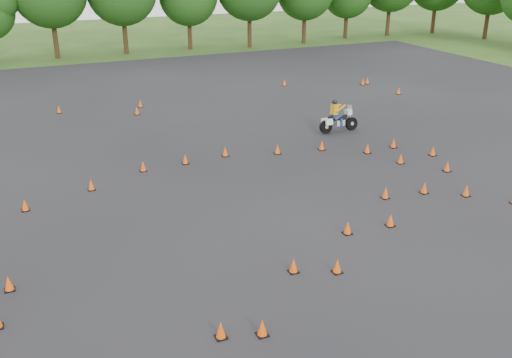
% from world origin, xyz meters
% --- Properties ---
extents(ground, '(140.00, 140.00, 0.00)m').
position_xyz_m(ground, '(0.00, 0.00, 0.00)').
color(ground, '#2D5119').
rests_on(ground, ground).
extents(asphalt_pad, '(62.00, 62.00, 0.00)m').
position_xyz_m(asphalt_pad, '(0.00, 6.00, 0.01)').
color(asphalt_pad, black).
rests_on(asphalt_pad, ground).
extents(treeline, '(86.93, 32.58, 10.25)m').
position_xyz_m(treeline, '(1.96, 35.10, 4.64)').
color(treeline, '#1E4714').
rests_on(treeline, ground).
extents(traffic_cones, '(35.68, 32.95, 0.45)m').
position_xyz_m(traffic_cones, '(-0.06, 5.57, 0.23)').
color(traffic_cones, '#F6530A').
rests_on(traffic_cones, asphalt_pad).
extents(rider_yellow, '(2.30, 0.71, 1.77)m').
position_xyz_m(rider_yellow, '(8.08, 11.12, 0.89)').
color(rider_yellow, orange).
rests_on(rider_yellow, ground).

